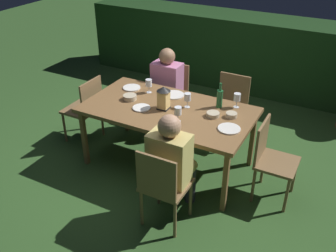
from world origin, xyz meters
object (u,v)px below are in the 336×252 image
(chair_head_near, at_px, (86,107))
(plate_d, at_px, (229,129))
(chair_side_right_b, at_px, (230,105))
(plate_a, at_px, (174,95))
(bowl_olives, at_px, (231,115))
(dining_table, at_px, (168,112))
(green_bottle_on_table, at_px, (220,98))
(person_in_pink, at_px, (165,87))
(plate_b, at_px, (132,88))
(chair_side_right_a, at_px, (172,92))
(wine_glass_c, at_px, (149,84))
(plate_c, at_px, (142,108))
(wine_glass_b, at_px, (187,98))
(bowl_salad, at_px, (130,97))
(lantern_centerpiece, at_px, (164,97))
(person_in_mustard, at_px, (172,160))
(wine_glass_a, at_px, (178,112))
(chair_side_left_b, at_px, (163,185))
(chair_head_far, at_px, (271,157))
(wine_glass_d, at_px, (237,98))
(bowl_bread, at_px, (213,114))

(chair_head_near, xyz_separation_m, plate_d, (1.95, -0.11, 0.28))
(chair_side_right_b, bearing_deg, plate_a, -131.98)
(chair_head_near, relative_size, bowl_olives, 7.18)
(dining_table, xyz_separation_m, plate_a, (-0.10, 0.33, 0.06))
(dining_table, bearing_deg, green_bottle_on_table, 31.62)
(plate_d, bearing_deg, bowl_olives, 104.95)
(dining_table, height_order, person_in_pink, person_in_pink)
(plate_b, height_order, bowl_olives, bowl_olives)
(chair_side_right_a, bearing_deg, wine_glass_c, -87.65)
(plate_c, bearing_deg, wine_glass_b, 31.52)
(chair_head_near, relative_size, bowl_salad, 5.53)
(lantern_centerpiece, distance_m, wine_glass_b, 0.27)
(person_in_mustard, height_order, green_bottle_on_table, person_in_mustard)
(person_in_mustard, distance_m, bowl_olives, 0.90)
(green_bottle_on_table, xyz_separation_m, plate_c, (-0.75, -0.44, -0.10))
(person_in_pink, relative_size, green_bottle_on_table, 3.96)
(chair_side_right_a, distance_m, chair_head_near, 1.19)
(person_in_pink, relative_size, chair_head_near, 1.32)
(wine_glass_a, bearing_deg, plate_a, 121.21)
(wine_glass_a, distance_m, plate_a, 0.64)
(chair_head_near, bearing_deg, chair_side_left_b, -29.28)
(bowl_salad, bearing_deg, chair_head_far, 0.25)
(chair_side_right_b, height_order, plate_b, chair_side_right_b)
(bowl_salad, bearing_deg, chair_side_left_b, -44.28)
(chair_side_right_a, bearing_deg, person_in_mustard, -62.30)
(plate_b, bearing_deg, bowl_salad, -60.88)
(plate_b, relative_size, plate_c, 1.09)
(wine_glass_c, bearing_deg, plate_c, -70.98)
(green_bottle_on_table, xyz_separation_m, wine_glass_a, (-0.26, -0.51, 0.01))
(chair_side_right_a, distance_m, bowl_olives, 1.38)
(chair_head_far, xyz_separation_m, wine_glass_a, (-0.96, -0.21, 0.39))
(wine_glass_b, bearing_deg, wine_glass_c, 167.07)
(chair_side_left_b, bearing_deg, person_in_pink, 117.70)
(person_in_pink, height_order, wine_glass_b, person_in_pink)
(dining_table, xyz_separation_m, wine_glass_a, (0.23, -0.21, 0.17))
(chair_side_left_b, distance_m, plate_a, 1.37)
(chair_head_near, bearing_deg, wine_glass_b, 5.39)
(person_in_pink, distance_m, plate_c, 0.87)
(chair_side_right_a, xyz_separation_m, wine_glass_d, (1.09, -0.52, 0.39))
(wine_glass_a, xyz_separation_m, wine_glass_c, (-0.63, 0.47, 0.00))
(chair_head_far, relative_size, bowl_bread, 6.20)
(chair_side_left_b, xyz_separation_m, plate_c, (-0.69, 0.77, 0.28))
(chair_head_far, height_order, lantern_centerpiece, lantern_centerpiece)
(dining_table, bearing_deg, plate_b, 157.85)
(chair_side_right_a, distance_m, wine_glass_b, 1.06)
(chair_head_far, bearing_deg, chair_side_right_b, 130.24)
(chair_head_far, distance_m, wine_glass_d, 0.76)
(chair_side_right_b, bearing_deg, bowl_olives, -70.88)
(lantern_centerpiece, relative_size, bowl_salad, 1.68)
(dining_table, distance_m, chair_side_right_a, 1.03)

